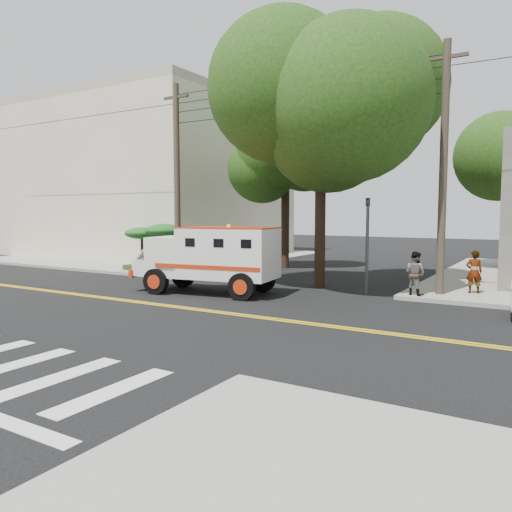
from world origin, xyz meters
The scene contains 13 objects.
ground centered at (0.00, 0.00, 0.00)m, with size 100.00×100.00×0.00m, color black.
sidewalk_nw centered at (-13.50, 13.50, 0.07)m, with size 17.00×17.00×0.15m, color gray.
building_left centered at (-15.50, 15.00, 5.15)m, with size 16.00×14.00×10.00m, color beige.
utility_pole_left centered at (-5.60, 6.00, 4.50)m, with size 0.28×0.28×9.00m, color #382D23.
utility_pole_right centered at (6.30, 6.20, 4.50)m, with size 0.28×0.28×9.00m, color #382D23.
tree_main centered at (1.94, 6.21, 7.20)m, with size 6.08×5.70×9.85m.
tree_left centered at (-2.68, 11.79, 5.73)m, with size 4.48×4.20×7.70m.
traffic_signal centered at (3.80, 5.60, 2.23)m, with size 0.15×0.18×3.60m.
accessibility_sign centered at (-6.20, 6.17, 1.37)m, with size 0.45×0.10×2.02m.
palm_planter centered at (-7.44, 6.62, 1.65)m, with size 3.52×2.63×2.36m.
armored_truck centered at (-1.32, 2.84, 1.44)m, with size 5.78×2.91×2.52m.
pedestrian_a centered at (7.32, 7.02, 0.93)m, with size 0.57×0.37×1.55m, color gray.
pedestrian_b centered at (5.59, 5.50, 0.92)m, with size 0.75×0.58×1.54m, color gray.
Camera 1 is at (9.79, -12.35, 3.05)m, focal length 35.00 mm.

